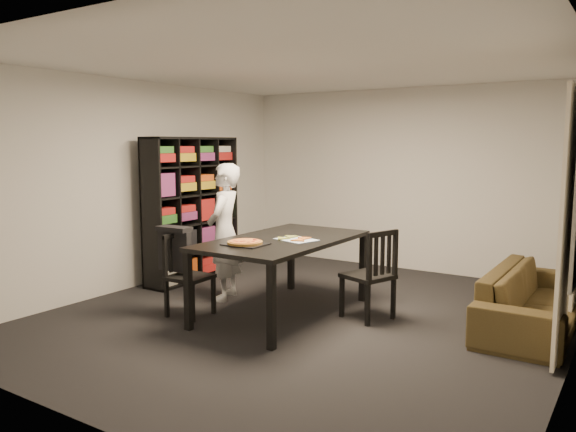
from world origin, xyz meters
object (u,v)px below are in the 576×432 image
Objects in this scene: dining_table at (283,245)px; chair_left at (184,269)px; chair_right at (374,269)px; sofa at (534,299)px; baking_tray at (246,244)px; pepperoni_pizza at (245,242)px; bookshelf at (192,209)px; person at (224,232)px.

dining_table is 2.26× the size of chair_left.
chair_left is at bearing -43.33° from chair_right.
chair_left is at bearing 115.70° from sofa.
sofa is (1.43, 0.64, -0.25)m from chair_right.
baking_tray is at bearing 121.27° from sofa.
dining_table is 0.99m from chair_right.
dining_table is 0.54m from pepperoni_pizza.
pepperoni_pizza reaches higher than baking_tray.
bookshelf is at bearing 146.42° from pepperoni_pizza.
dining_table is 4.93× the size of baking_tray.
person is 3.39m from sofa.
chair_left is (-0.88, -0.58, -0.25)m from dining_table.
chair_left reaches higher than baking_tray.
dining_table is 2.08× the size of chair_right.
dining_table is at bearing -49.94° from chair_right.
dining_table is 0.92m from person.
dining_table is at bearing 78.24° from baking_tray.
pepperoni_pizza is (-1.01, -0.85, 0.31)m from chair_right.
person is at bearing -0.54° from chair_left.
dining_table is at bearing 112.62° from sofa.
pepperoni_pizza is (0.80, -0.66, 0.05)m from person.
person is at bearing 171.21° from dining_table.
bookshelf reaches higher than chair_right.
baking_tray is at bearing -30.41° from chair_right.
bookshelf reaches higher than chair_left.
bookshelf is at bearing -77.10° from chair_right.
chair_right reaches higher than sofa.
sofa is at bearing -66.83° from chair_left.
bookshelf is 2.14m from baking_tray.
sofa is at bearing 22.62° from dining_table.
sofa is at bearing 133.56° from chair_right.
baking_tray is at bearing -101.76° from dining_table.
pepperoni_pizza is (0.78, 0.06, 0.35)m from chair_left.
bookshelf is at bearing -137.43° from person.
baking_tray is 1.14× the size of pepperoni_pizza.
chair_right is at bearing 76.89° from person.
baking_tray is at bearing 81.83° from pepperoni_pizza.
chair_left reaches higher than pepperoni_pizza.
dining_table is 1.24× the size of person.
sofa is at bearing 85.10° from person.
chair_right is 1.36m from pepperoni_pizza.
chair_left is 0.78m from person.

